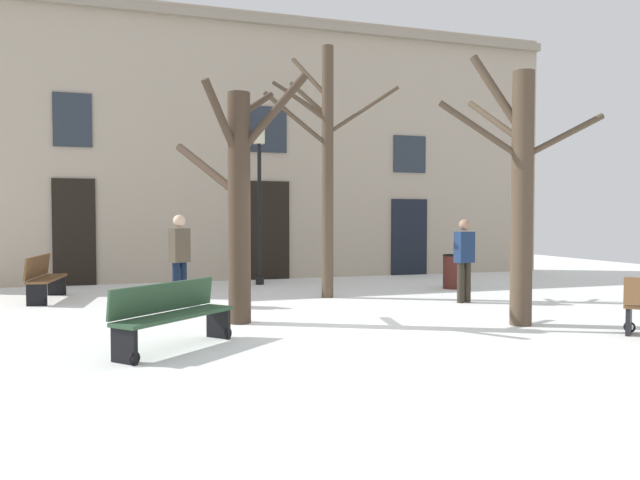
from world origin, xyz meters
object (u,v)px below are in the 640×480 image
(tree_right_of_center, at_px, (520,188))
(streetlamp, at_px, (259,189))
(bench_far_corner, at_px, (44,277))
(person_strolling, at_px, (179,255))
(tree_near_facade, at_px, (239,196))
(litter_bin, at_px, (452,271))
(tree_foreground, at_px, (325,161))
(bench_back_to_back_left, at_px, (172,314))
(person_crossing_plaza, at_px, (464,256))

(tree_right_of_center, bearing_deg, streetlamp, 111.85)
(bench_far_corner, distance_m, person_strolling, 3.17)
(tree_near_facade, height_order, bench_far_corner, tree_near_facade)
(person_strolling, bearing_deg, tree_right_of_center, 108.37)
(litter_bin, bearing_deg, tree_right_of_center, -107.68)
(tree_foreground, bearing_deg, tree_right_of_center, -64.69)
(tree_near_facade, distance_m, bench_back_to_back_left, 2.63)
(tree_foreground, height_order, streetlamp, tree_foreground)
(litter_bin, relative_size, bench_back_to_back_left, 0.50)
(tree_right_of_center, bearing_deg, tree_near_facade, 160.00)
(tree_foreground, bearing_deg, tree_near_facade, -132.58)
(streetlamp, height_order, person_strolling, streetlamp)
(tree_right_of_center, height_order, bench_far_corner, tree_right_of_center)
(bench_far_corner, bearing_deg, person_strolling, -115.60)
(streetlamp, bearing_deg, tree_near_facade, -105.45)
(tree_foreground, distance_m, bench_back_to_back_left, 6.06)
(bench_far_corner, xyz_separation_m, person_crossing_plaza, (8.21, -2.96, 0.46))
(litter_bin, distance_m, bench_far_corner, 9.22)
(tree_near_facade, relative_size, bench_back_to_back_left, 2.42)
(tree_foreground, height_order, bench_back_to_back_left, tree_foreground)
(tree_right_of_center, height_order, person_strolling, tree_right_of_center)
(tree_foreground, relative_size, bench_back_to_back_left, 3.21)
(tree_foreground, xyz_separation_m, bench_far_corner, (-5.77, 1.33, -2.48))
(tree_foreground, distance_m, person_crossing_plaza, 3.57)
(bench_far_corner, height_order, person_crossing_plaza, person_crossing_plaza)
(tree_near_facade, xyz_separation_m, streetlamp, (1.49, 5.40, 0.38))
(tree_near_facade, xyz_separation_m, person_crossing_plaza, (4.78, 0.92, -1.14))
(tree_near_facade, relative_size, litter_bin, 4.87)
(tree_near_facade, xyz_separation_m, bench_far_corner, (-3.43, 3.87, -1.60))
(tree_foreground, xyz_separation_m, tree_near_facade, (-2.34, -2.55, -0.88))
(bench_back_to_back_left, bearing_deg, tree_near_facade, 12.61)
(bench_far_corner, bearing_deg, litter_bin, -88.07)
(tree_foreground, relative_size, person_crossing_plaza, 3.18)
(litter_bin, bearing_deg, person_strolling, -172.21)
(bench_back_to_back_left, bearing_deg, streetlamp, 26.92)
(tree_right_of_center, xyz_separation_m, streetlamp, (-2.79, 6.96, 0.25))
(tree_foreground, xyz_separation_m, person_strolling, (-3.12, -0.35, -1.96))
(tree_right_of_center, bearing_deg, litter_bin, 72.32)
(tree_foreground, relative_size, tree_right_of_center, 1.23)
(bench_far_corner, bearing_deg, streetlamp, -66.00)
(bench_back_to_back_left, height_order, person_strolling, person_strolling)
(streetlamp, relative_size, person_crossing_plaza, 2.38)
(litter_bin, height_order, person_crossing_plaza, person_crossing_plaza)
(tree_foreground, distance_m, bench_far_corner, 6.42)
(tree_near_facade, relative_size, person_crossing_plaza, 2.39)
(tree_foreground, xyz_separation_m, bench_back_to_back_left, (-3.53, -4.24, -2.51))
(tree_right_of_center, height_order, streetlamp, tree_right_of_center)
(tree_right_of_center, xyz_separation_m, bench_far_corner, (-7.71, 5.43, -1.73))
(tree_foreground, distance_m, tree_right_of_center, 4.60)
(bench_far_corner, distance_m, bench_back_to_back_left, 6.00)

